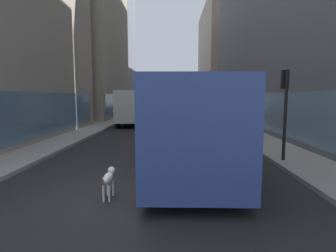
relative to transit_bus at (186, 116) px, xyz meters
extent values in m
plane|color=#232326|center=(-1.20, 30.72, -1.78)|extent=(120.00, 120.00, 0.00)
cube|color=#9E9991|center=(-6.90, 30.72, -1.70)|extent=(2.40, 110.00, 0.15)
cube|color=gray|center=(4.50, 30.72, -1.70)|extent=(2.40, 110.00, 0.15)
cube|color=slate|center=(-7.67, 2.11, -0.18)|extent=(0.08, 18.70, 2.40)
cube|color=slate|center=(-7.14, 21.17, -0.18)|extent=(0.08, 13.14, 2.40)
cube|color=slate|center=(-13.10, 38.91, 13.49)|extent=(9.11, 16.23, 30.53)
cube|color=slate|center=(-8.56, 38.91, -0.18)|extent=(0.08, 14.61, 2.40)
cube|color=slate|center=(5.57, 1.58, -0.18)|extent=(0.08, 17.75, 2.40)
cube|color=#4C515B|center=(10.70, 22.82, 11.76)|extent=(8.02, 18.02, 27.08)
cube|color=slate|center=(6.71, 22.82, -0.18)|extent=(0.08, 16.22, 2.40)
cube|color=#A0937F|center=(10.70, 44.97, 8.54)|extent=(10.05, 22.90, 20.63)
cube|color=slate|center=(5.69, 44.97, -0.18)|extent=(0.08, 20.61, 2.40)
cube|color=#33478C|center=(0.00, -0.01, -0.10)|extent=(2.55, 11.50, 2.75)
cube|color=slate|center=(0.00, -0.01, 0.39)|extent=(2.57, 11.04, 0.90)
cube|color=black|center=(0.00, 5.69, -1.23)|extent=(2.55, 0.16, 0.44)
cylinder|color=black|center=(-1.12, 3.54, -1.28)|extent=(0.30, 1.00, 1.00)
cylinder|color=black|center=(1.13, 3.54, -1.28)|extent=(0.30, 1.00, 1.00)
cylinder|color=black|center=(-1.12, -4.16, -1.28)|extent=(0.30, 1.00, 1.00)
cylinder|color=black|center=(1.13, -4.16, -1.28)|extent=(0.30, 1.00, 1.00)
cube|color=silver|center=(-1.45, 5.14, 0.72)|extent=(0.08, 0.24, 0.40)
cube|color=red|center=(1.60, 12.69, -1.08)|extent=(1.74, 4.59, 0.75)
cube|color=slate|center=(1.60, 12.46, -0.43)|extent=(1.60, 2.06, 0.55)
cylinder|color=black|center=(0.84, 14.56, -1.46)|extent=(0.22, 0.64, 0.64)
cylinder|color=black|center=(2.36, 14.56, -1.46)|extent=(0.22, 0.64, 0.64)
cylinder|color=black|center=(0.84, 10.81, -1.46)|extent=(0.22, 0.64, 0.64)
cylinder|color=black|center=(2.36, 10.81, -1.46)|extent=(0.22, 0.64, 0.64)
cube|color=#4C6BB7|center=(1.60, 26.78, -1.08)|extent=(1.94, 4.18, 0.75)
cube|color=slate|center=(1.60, 26.57, -0.43)|extent=(1.79, 1.88, 0.55)
cylinder|color=black|center=(0.74, 28.46, -1.46)|extent=(0.22, 0.64, 0.64)
cylinder|color=black|center=(2.46, 28.46, -1.46)|extent=(0.22, 0.64, 0.64)
cylinder|color=black|center=(0.74, 25.10, -1.46)|extent=(0.22, 0.64, 0.64)
cylinder|color=black|center=(2.46, 25.10, -1.46)|extent=(0.22, 0.64, 0.64)
cube|color=slate|center=(0.00, 34.70, -1.08)|extent=(1.89, 4.08, 0.75)
cube|color=slate|center=(0.00, 34.49, -0.43)|extent=(1.74, 1.83, 0.55)
cylinder|color=black|center=(-0.84, 36.32, -1.46)|extent=(0.22, 0.64, 0.64)
cylinder|color=black|center=(0.84, 36.32, -1.46)|extent=(0.22, 0.64, 0.64)
cylinder|color=black|center=(-0.84, 33.07, -1.46)|extent=(0.22, 0.64, 0.64)
cylinder|color=black|center=(0.84, 33.07, -1.46)|extent=(0.22, 0.64, 0.64)
cube|color=#19519E|center=(-4.00, 15.87, -0.28)|extent=(2.30, 2.00, 2.10)
cube|color=silver|center=(-4.00, 12.12, -0.03)|extent=(2.30, 5.50, 2.60)
cylinder|color=black|center=(-5.01, 15.87, -1.33)|extent=(0.28, 0.90, 0.90)
cylinder|color=black|center=(-2.99, 15.87, -1.33)|extent=(0.28, 0.90, 0.90)
cylinder|color=black|center=(-5.01, 10.37, -1.33)|extent=(0.28, 0.90, 0.90)
cylinder|color=black|center=(-2.99, 10.37, -1.33)|extent=(0.28, 0.90, 0.90)
ellipsoid|color=white|center=(-2.14, -4.55, -1.25)|extent=(0.22, 0.60, 0.26)
sphere|color=white|center=(-2.14, -4.17, -1.16)|extent=(0.20, 0.20, 0.20)
sphere|color=black|center=(-2.20, -4.15, -1.14)|extent=(0.07, 0.07, 0.07)
sphere|color=black|center=(-2.08, -4.15, -1.14)|extent=(0.07, 0.07, 0.07)
cylinder|color=white|center=(-2.14, -4.95, -1.20)|extent=(0.03, 0.16, 0.19)
cylinder|color=white|center=(-2.21, -4.34, -1.58)|extent=(0.06, 0.06, 0.40)
cylinder|color=white|center=(-2.07, -4.34, -1.58)|extent=(0.06, 0.06, 0.40)
cylinder|color=white|center=(-2.21, -4.76, -1.58)|extent=(0.06, 0.06, 0.40)
cylinder|color=white|center=(-2.07, -4.76, -1.58)|extent=(0.06, 0.06, 0.40)
sphere|color=black|center=(-2.09, -4.45, -1.21)|extent=(0.04, 0.04, 0.04)
sphere|color=black|center=(-2.20, -4.63, -1.23)|extent=(0.04, 0.04, 0.04)
sphere|color=black|center=(-2.12, -4.73, -1.19)|extent=(0.04, 0.04, 0.04)
cylinder|color=#1E1E2D|center=(4.40, 4.63, -1.20)|extent=(0.28, 0.28, 0.85)
cylinder|color=#33598C|center=(4.40, 4.63, -0.47)|extent=(0.34, 0.34, 0.62)
sphere|color=tan|center=(4.40, 4.63, -0.05)|extent=(0.22, 0.22, 0.22)
cylinder|color=black|center=(3.70, -0.95, 0.07)|extent=(0.12, 0.12, 3.40)
cube|color=black|center=(3.70, -0.77, 1.42)|extent=(0.24, 0.20, 0.70)
sphere|color=red|center=(3.70, -0.66, 1.64)|extent=(0.11, 0.11, 0.11)
sphere|color=orange|center=(3.70, -0.66, 1.42)|extent=(0.11, 0.11, 0.11)
sphere|color=green|center=(3.70, -0.66, 1.20)|extent=(0.11, 0.11, 0.11)
camera|label=1|loc=(-0.51, -10.96, 0.79)|focal=28.29mm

